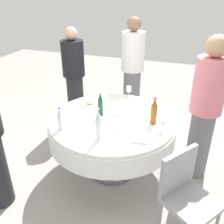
# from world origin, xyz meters

# --- Properties ---
(ground_plane) EXTENTS (10.00, 10.00, 0.00)m
(ground_plane) POSITION_xyz_m (0.00, 0.00, 0.00)
(ground_plane) COLOR gray
(dining_table) EXTENTS (1.43, 1.43, 0.74)m
(dining_table) POSITION_xyz_m (0.00, 0.00, 0.59)
(dining_table) COLOR white
(dining_table) RESTS_ON ground_plane
(bottle_amber_rear) EXTENTS (0.07, 0.07, 0.30)m
(bottle_amber_rear) POSITION_xyz_m (-0.04, 0.45, 0.88)
(bottle_amber_rear) COLOR #8C5619
(bottle_amber_rear) RESTS_ON dining_table
(bottle_clear_mid) EXTENTS (0.06, 0.06, 0.24)m
(bottle_clear_mid) POSITION_xyz_m (0.38, -0.43, 0.85)
(bottle_clear_mid) COLOR silver
(bottle_clear_mid) RESTS_ON dining_table
(bottle_dark_green_east) EXTENTS (0.06, 0.06, 0.30)m
(bottle_dark_green_east) POSITION_xyz_m (-0.03, -0.15, 0.88)
(bottle_dark_green_east) COLOR #194728
(bottle_dark_green_east) RESTS_ON dining_table
(bottle_clear_right) EXTENTS (0.06, 0.06, 0.33)m
(bottle_clear_right) POSITION_xyz_m (0.43, 0.01, 0.89)
(bottle_clear_right) COLOR silver
(bottle_clear_right) RESTS_ON dining_table
(wine_glass_right) EXTENTS (0.07, 0.07, 0.15)m
(wine_glass_right) POSITION_xyz_m (-0.14, 0.03, 0.85)
(wine_glass_right) COLOR white
(wine_glass_right) RESTS_ON dining_table
(wine_glass_outer) EXTENTS (0.06, 0.06, 0.16)m
(wine_glass_outer) POSITION_xyz_m (-0.60, 0.02, 0.86)
(wine_glass_outer) COLOR white
(wine_glass_outer) RESTS_ON dining_table
(wine_glass_inner) EXTENTS (0.07, 0.07, 0.14)m
(wine_glass_inner) POSITION_xyz_m (0.09, 0.56, 0.84)
(wine_glass_inner) COLOR white
(wine_glass_inner) RESTS_ON dining_table
(plate_north) EXTENTS (0.20, 0.20, 0.02)m
(plate_north) POSITION_xyz_m (0.09, 0.14, 0.75)
(plate_north) COLOR white
(plate_north) RESTS_ON dining_table
(plate_west) EXTENTS (0.25, 0.25, 0.04)m
(plate_west) POSITION_xyz_m (-0.25, -0.37, 0.75)
(plate_west) COLOR white
(plate_west) RESTS_ON dining_table
(plate_near) EXTENTS (0.23, 0.23, 0.02)m
(plate_near) POSITION_xyz_m (0.05, -0.46, 0.75)
(plate_near) COLOR white
(plate_near) RESTS_ON dining_table
(plate_south) EXTENTS (0.21, 0.21, 0.02)m
(plate_south) POSITION_xyz_m (-0.32, -0.07, 0.75)
(plate_south) COLOR white
(plate_south) RESTS_ON dining_table
(spoon_mid) EXTENTS (0.13, 0.15, 0.00)m
(spoon_mid) POSITION_xyz_m (0.13, -0.11, 0.74)
(spoon_mid) COLOR silver
(spoon_mid) RESTS_ON dining_table
(folded_napkin) EXTENTS (0.18, 0.18, 0.02)m
(folded_napkin) POSITION_xyz_m (0.31, 0.40, 0.75)
(folded_napkin) COLOR white
(folded_napkin) RESTS_ON dining_table
(person_rear) EXTENTS (0.34, 0.34, 1.68)m
(person_rear) POSITION_xyz_m (-1.24, -0.10, 0.88)
(person_rear) COLOR slate
(person_rear) RESTS_ON ground_plane
(person_mid) EXTENTS (0.34, 0.34, 1.53)m
(person_mid) POSITION_xyz_m (-1.01, -0.97, 0.80)
(person_mid) COLOR #26262B
(person_mid) RESTS_ON ground_plane
(person_right) EXTENTS (0.34, 0.34, 1.66)m
(person_right) POSITION_xyz_m (-0.30, 0.97, 0.87)
(person_right) COLOR slate
(person_right) RESTS_ON ground_plane
(chair_inner) EXTENTS (0.56, 0.56, 0.87)m
(chair_inner) POSITION_xyz_m (0.63, 0.87, 0.52)
(chair_inner) COLOR #99999E
(chair_inner) RESTS_ON ground_plane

